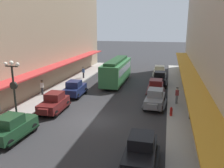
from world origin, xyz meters
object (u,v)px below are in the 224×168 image
Objects in this scene: pedestrian_4 at (42,87)px; parked_car_0 at (54,102)px; parked_car_1 at (12,126)px; parked_car_2 at (141,151)px; streetcar at (116,70)px; pedestrian_0 at (191,110)px; parked_car_4 at (155,98)px; parked_car_6 at (156,87)px; pedestrian_1 at (83,72)px; parked_car_3 at (159,71)px; parked_car_7 at (159,78)px; fire_hydrant at (171,111)px; lamp_post_with_clock at (14,89)px; pedestrian_3 at (177,95)px; parked_car_5 at (75,88)px.

parked_car_0 is at bearing -49.66° from pedestrian_4.
parked_car_1 is 1.01× the size of parked_car_2.
streetcar is 14.77m from pedestrian_0.
parked_car_6 is at bearing 92.30° from parked_car_4.
parked_car_0 is at bearing -81.20° from pedestrian_1.
parked_car_3 is (0.02, 24.95, 0.00)m from parked_car_2.
parked_car_7 reaches higher than pedestrian_1.
parked_car_3 is at bearing 90.69° from parked_car_4.
streetcar reaches higher than parked_car_0.
parked_car_7 is 11.72m from fire_hydrant.
parked_car_1 is 5.26× the size of fire_hydrant.
parked_car_0 is 1.00× the size of parked_car_4.
parked_car_3 is 23.90m from lamp_post_with_clock.
lamp_post_with_clock reaches higher than pedestrian_3.
parked_car_6 is 7.15m from streetcar.
parked_car_7 is at bearing 104.89° from pedestrian_3.
lamp_post_with_clock is (-10.98, -21.13, 2.04)m from parked_car_3.
parked_car_3 is 18.73m from pedestrian_4.
fire_hydrant is (1.77, -16.90, -0.38)m from parked_car_3.
fire_hydrant is at bearing 18.36° from lamp_post_with_clock.
pedestrian_3 is at bearing 22.94° from parked_car_0.
parked_car_0 is 2.58× the size of pedestrian_4.
pedestrian_1 reaches higher than fire_hydrant.
lamp_post_with_clock is (-5.26, -15.43, 1.08)m from streetcar.
streetcar is 13.54m from fire_hydrant.
pedestrian_4 is (-12.83, -3.75, 0.07)m from parked_car_6.
parked_car_6 is at bearing -36.21° from streetcar.
parked_car_0 is 1.00× the size of parked_car_1.
parked_car_1 is 25.58m from parked_car_3.
lamp_post_with_clock reaches higher than fire_hydrant.
parked_car_0 is at bearing -159.36° from parked_car_4.
parked_car_5 is (-9.13, -12.76, 0.00)m from parked_car_3.
parked_car_3 is 8.14m from streetcar.
parked_car_3 is 0.84× the size of lamp_post_with_clock.
fire_hydrant is 0.49× the size of pedestrian_0.
parked_car_0 reaches higher than pedestrian_1.
parked_car_6 reaches higher than pedestrian_1.
pedestrian_3 is (2.34, -13.19, 0.07)m from parked_car_3.
fire_hydrant is 3.77m from pedestrian_3.
pedestrian_1 is (-2.13, 8.67, 0.07)m from parked_car_5.
parked_car_6 is 2.56× the size of pedestrian_1.
parked_car_3 reaches higher than pedestrian_3.
parked_car_4 is 15.50m from pedestrian_1.
parked_car_7 is (9.70, 18.49, 0.00)m from parked_car_1.
parked_car_6 is 15.84m from lamp_post_with_clock.
streetcar is 5.75× the size of pedestrian_4.
parked_car_0 is 15.81m from parked_car_7.
parked_car_4 is 1.01× the size of parked_car_6.
parked_car_4 is 4.66m from parked_car_6.
pedestrian_3 is (2.17, 1.35, 0.07)m from parked_car_4.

